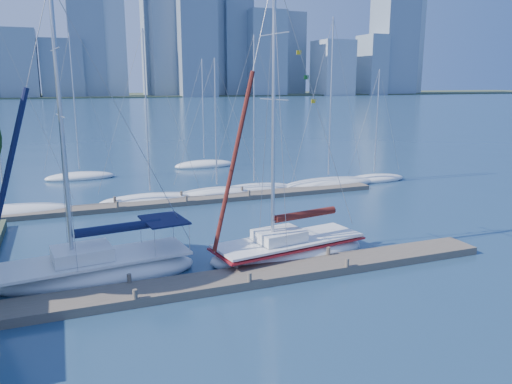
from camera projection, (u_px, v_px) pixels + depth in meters
name	position (u px, v px, depth m)	size (l,w,h in m)	color
ground	(243.00, 282.00, 23.08)	(700.00, 700.00, 0.00)	#162C48
near_dock	(243.00, 278.00, 23.04)	(26.00, 2.00, 0.40)	brown
far_dock	(197.00, 200.00, 38.30)	(30.00, 1.80, 0.36)	brown
far_shore	(71.00, 96.00, 314.13)	(800.00, 100.00, 1.50)	#38472D
sailboat_navy	(97.00, 259.00, 23.22)	(9.44, 4.08, 13.67)	white
sailboat_maroon	(289.00, 237.00, 26.06)	(8.98, 4.15, 14.77)	white
bg_boat_0	(6.00, 212.00, 34.36)	(9.20, 3.54, 15.15)	white
bg_boat_1	(151.00, 199.00, 38.35)	(7.88, 2.99, 13.14)	white
bg_boat_2	(217.00, 193.00, 40.37)	(7.30, 4.72, 11.20)	white
bg_boat_3	(254.00, 189.00, 41.86)	(7.43, 4.73, 13.03)	white
bg_boat_4	(328.00, 183.00, 44.07)	(9.32, 5.18, 14.68)	white
bg_boat_5	(374.00, 179.00, 46.35)	(6.64, 3.04, 10.47)	white
bg_boat_6	(80.00, 176.00, 47.43)	(6.54, 2.91, 13.69)	white
bg_boat_7	(204.00, 165.00, 54.12)	(6.88, 4.34, 11.76)	white
skyline	(105.00, 33.00, 286.60)	(503.01, 51.31, 113.28)	gray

